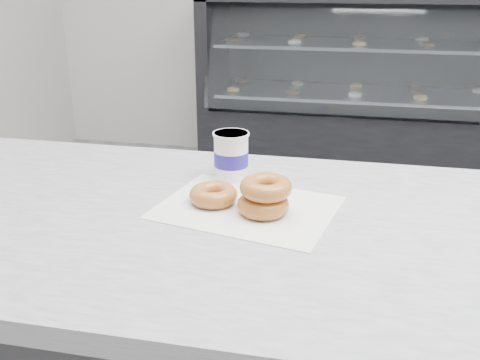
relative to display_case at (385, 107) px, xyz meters
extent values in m
cube|color=silver|center=(0.00, -2.72, 0.39)|extent=(3.06, 0.76, 0.04)
cube|color=black|center=(0.00, -0.02, -0.24)|extent=(2.40, 0.70, 0.50)
cube|color=black|center=(0.00, 0.30, 0.38)|extent=(2.40, 0.06, 0.75)
cube|color=black|center=(-1.16, -0.02, 0.38)|extent=(0.08, 0.70, 0.75)
cube|color=white|center=(0.00, -0.33, 0.38)|extent=(2.28, 0.16, 0.70)
cube|color=silver|center=(0.00, -0.02, 0.09)|extent=(2.20, 0.55, 0.02)
cube|color=silver|center=(0.00, -0.02, 0.41)|extent=(2.20, 0.55, 0.02)
cube|color=white|center=(-0.41, -2.67, 0.41)|extent=(0.39, 0.32, 0.00)
torus|color=#B96E33|center=(-0.49, -2.66, 0.43)|extent=(0.12, 0.12, 0.03)
torus|color=#B96E33|center=(-0.38, -2.69, 0.43)|extent=(0.10, 0.10, 0.04)
torus|color=#B96E33|center=(-0.37, -2.69, 0.46)|extent=(0.14, 0.14, 0.04)
cylinder|color=white|center=(-0.48, -2.52, 0.46)|extent=(0.09, 0.09, 0.11)
cylinder|color=white|center=(-0.48, -2.52, 0.52)|extent=(0.08, 0.08, 0.01)
cylinder|color=#251A91|center=(-0.48, -2.52, 0.46)|extent=(0.09, 0.09, 0.03)
camera|label=1|loc=(-0.23, -3.63, 0.85)|focal=40.00mm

